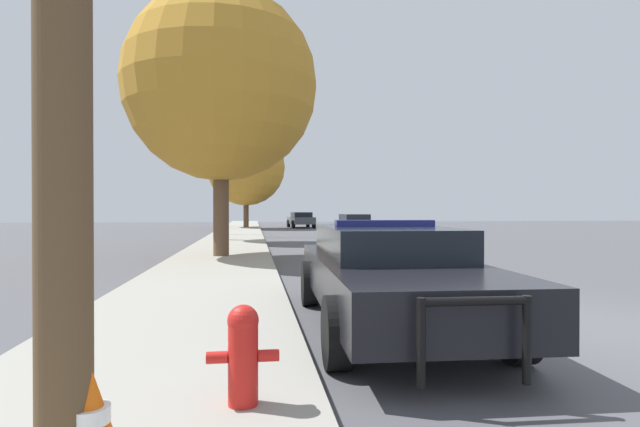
# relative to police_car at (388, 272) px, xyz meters

# --- Properties ---
(ground_plane) EXTENTS (110.00, 110.00, 0.00)m
(ground_plane) POSITION_rel_police_car_xyz_m (2.38, -0.13, -0.73)
(ground_plane) COLOR #4F4F54
(sidewalk_left) EXTENTS (3.00, 110.00, 0.13)m
(sidewalk_left) POSITION_rel_police_car_xyz_m (-2.72, -0.13, -0.67)
(sidewalk_left) COLOR #99968C
(sidewalk_left) RESTS_ON ground_plane
(police_car) EXTENTS (2.20, 5.40, 1.41)m
(police_car) POSITION_rel_police_car_xyz_m (0.00, 0.00, 0.00)
(police_car) COLOR black
(police_car) RESTS_ON ground_plane
(fire_hydrant) EXTENTS (0.53, 0.23, 0.73)m
(fire_hydrant) POSITION_rel_police_car_xyz_m (-1.85, -2.73, -0.21)
(fire_hydrant) COLOR red
(fire_hydrant) RESTS_ON sidewalk_left
(traffic_light) EXTENTS (3.38, 0.35, 5.77)m
(traffic_light) POSITION_rel_police_car_xyz_m (-2.37, 22.51, 3.41)
(traffic_light) COLOR #424247
(traffic_light) RESTS_ON sidewalk_left
(car_background_oncoming) EXTENTS (2.15, 4.12, 1.24)m
(car_background_oncoming) POSITION_rel_police_car_xyz_m (4.54, 24.09, -0.04)
(car_background_oncoming) COLOR slate
(car_background_oncoming) RESTS_ON ground_plane
(car_background_distant) EXTENTS (2.18, 4.51, 1.30)m
(car_background_distant) POSITION_rel_police_car_xyz_m (2.24, 35.30, -0.03)
(car_background_distant) COLOR #474C51
(car_background_distant) RESTS_ON ground_plane
(tree_sidewalk_near) EXTENTS (5.89, 5.89, 8.19)m
(tree_sidewalk_near) POSITION_rel_police_car_xyz_m (-2.74, 9.17, 4.63)
(tree_sidewalk_near) COLOR brown
(tree_sidewalk_near) RESTS_ON sidewalk_left
(tree_sidewalk_far) EXTENTS (6.18, 6.18, 7.90)m
(tree_sidewalk_far) POSITION_rel_police_car_xyz_m (-2.31, 33.68, 4.20)
(tree_sidewalk_far) COLOR brown
(tree_sidewalk_far) RESTS_ON sidewalk_left
(tree_sidewalk_mid) EXTENTS (4.12, 4.12, 7.23)m
(tree_sidewalk_mid) POSITION_rel_police_car_xyz_m (-3.15, 17.23, 4.55)
(tree_sidewalk_mid) COLOR brown
(tree_sidewalk_mid) RESTS_ON sidewalk_left
(traffic_cone) EXTENTS (0.39, 0.39, 0.62)m
(traffic_cone) POSITION_rel_police_car_xyz_m (-2.63, -3.63, -0.29)
(traffic_cone) COLOR orange
(traffic_cone) RESTS_ON sidewalk_left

